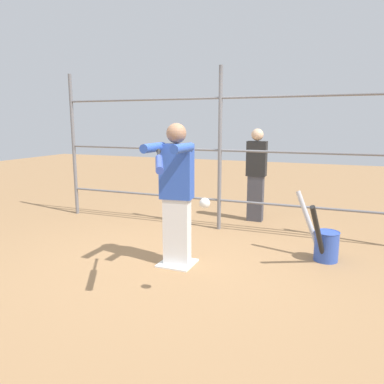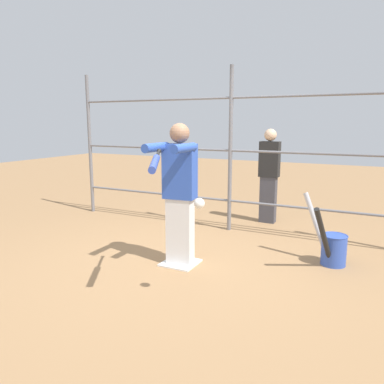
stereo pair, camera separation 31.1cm
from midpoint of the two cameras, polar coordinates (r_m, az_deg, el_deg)
name	(u,v)px [view 1 (the left image)]	position (r m, az deg, el deg)	size (l,w,h in m)	color
ground_plane	(177,264)	(4.55, -4.24, -10.90)	(24.00, 24.00, 0.00)	#9E754C
home_plate	(177,263)	(4.55, -4.24, -10.79)	(0.40, 0.40, 0.02)	white
fence_backstop	(220,150)	(5.73, 2.72, 6.37)	(5.56, 0.06, 2.49)	slate
batter	(176,190)	(4.29, -4.50, 0.22)	(0.42, 0.59, 1.66)	silver
baseball_bat_swinging	(159,162)	(3.35, -7.69, 4.53)	(0.44, 0.78, 0.15)	black
softball_in_flight	(205,203)	(3.28, -0.75, -1.75)	(0.10, 0.10, 0.10)	white
bat_bucket	(324,243)	(4.79, 17.78, -7.44)	(0.57, 0.68, 0.83)	#3351B2
bystander_behind_fence	(256,174)	(6.34, 8.38, 2.78)	(0.32, 0.20, 1.56)	#3F3F47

